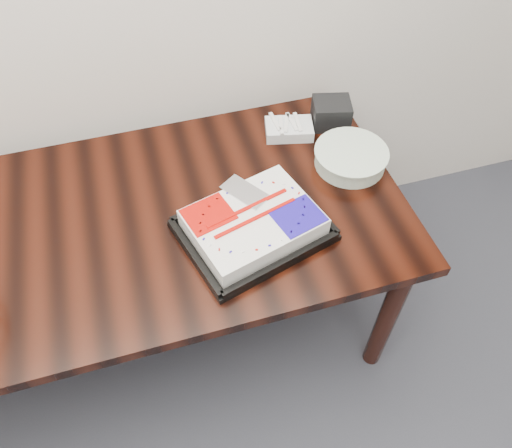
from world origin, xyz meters
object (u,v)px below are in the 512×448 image
object	(u,v)px
table	(135,239)
plate_stack	(351,158)
napkin_box	(331,113)
cake_tray	(253,225)

from	to	relation	value
table	plate_stack	bearing A→B (deg)	3.51
plate_stack	napkin_box	size ratio (longest dim) A/B	1.88
table	plate_stack	size ratio (longest dim) A/B	6.95
cake_tray	plate_stack	world-z (taller)	cake_tray
table	napkin_box	xyz separation A→B (m)	(0.80, 0.28, 0.14)
table	cake_tray	distance (m)	0.42
table	napkin_box	world-z (taller)	napkin_box
table	cake_tray	xyz separation A→B (m)	(0.37, -0.15, 0.13)
plate_stack	cake_tray	bearing A→B (deg)	-154.27
cake_tray	napkin_box	bearing A→B (deg)	44.79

